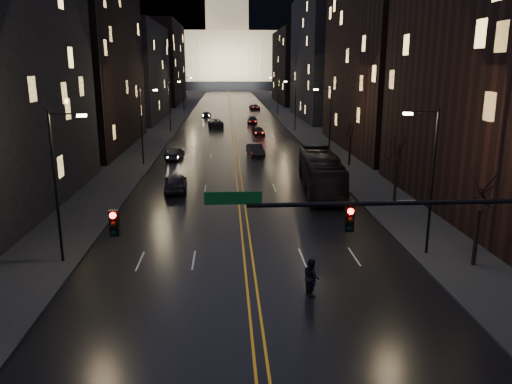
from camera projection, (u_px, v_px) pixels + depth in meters
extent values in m
plane|color=black|center=(259.00, 350.00, 20.53)|extent=(900.00, 900.00, 0.00)
cube|color=black|center=(230.00, 106.00, 146.32)|extent=(20.00, 320.00, 0.02)
cube|color=black|center=(182.00, 106.00, 145.49)|extent=(8.00, 320.00, 0.16)
cube|color=black|center=(278.00, 105.00, 147.11)|extent=(8.00, 320.00, 0.16)
cube|color=orange|center=(230.00, 106.00, 146.31)|extent=(0.62, 320.00, 0.01)
cube|color=black|center=(80.00, 46.00, 68.13)|extent=(12.00, 30.00, 28.00)
cube|color=black|center=(132.00, 72.00, 105.88)|extent=(12.00, 34.00, 20.00)
cube|color=black|center=(160.00, 64.00, 151.83)|extent=(12.00, 40.00, 24.00)
cube|color=black|center=(394.00, 6.00, 65.45)|extent=(12.00, 30.00, 38.00)
cube|color=black|center=(328.00, 58.00, 107.57)|extent=(12.00, 34.00, 26.00)
cube|color=black|center=(297.00, 67.00, 154.51)|extent=(12.00, 40.00, 22.00)
cube|color=black|center=(228.00, 84.00, 261.94)|extent=(90.00, 50.00, 4.00)
cube|color=#FFD593|center=(228.00, 57.00, 258.50)|extent=(80.00, 36.00, 24.00)
cylinder|color=beige|center=(227.00, 16.00, 253.59)|extent=(22.00, 22.00, 16.00)
cylinder|color=black|center=(401.00, 203.00, 19.32)|extent=(12.00, 0.18, 0.18)
cube|color=black|center=(114.00, 223.00, 18.83)|extent=(0.35, 0.30, 1.00)
cube|color=black|center=(349.00, 219.00, 19.35)|extent=(0.35, 0.30, 1.00)
sphere|color=#FF0705|center=(113.00, 215.00, 18.57)|extent=(0.24, 0.24, 0.24)
sphere|color=#FF0705|center=(351.00, 211.00, 19.09)|extent=(0.24, 0.24, 0.24)
cube|color=#053F14|center=(233.00, 198.00, 18.87)|extent=(2.20, 0.06, 0.50)
cylinder|color=black|center=(432.00, 184.00, 29.73)|extent=(0.16, 0.16, 9.00)
cylinder|color=black|center=(423.00, 112.00, 28.62)|extent=(1.80, 0.10, 0.10)
cube|color=#F8D295|center=(408.00, 114.00, 28.60)|extent=(0.50, 0.25, 0.15)
cylinder|color=black|center=(56.00, 190.00, 28.46)|extent=(0.16, 0.16, 9.00)
cylinder|color=black|center=(65.00, 114.00, 27.46)|extent=(1.80, 0.10, 0.10)
cube|color=#F8D295|center=(82.00, 115.00, 27.53)|extent=(0.50, 0.25, 0.15)
cylinder|color=black|center=(330.00, 126.00, 58.76)|extent=(0.16, 0.16, 9.00)
cylinder|color=black|center=(324.00, 89.00, 57.65)|extent=(1.80, 0.10, 0.10)
cube|color=#F8D295|center=(316.00, 90.00, 57.63)|extent=(0.50, 0.25, 0.15)
cylinder|color=black|center=(141.00, 127.00, 57.49)|extent=(0.16, 0.16, 9.00)
cylinder|color=black|center=(147.00, 89.00, 56.49)|extent=(1.80, 0.10, 0.10)
cube|color=#F8D295|center=(155.00, 90.00, 56.56)|extent=(0.50, 0.25, 0.15)
cylinder|color=black|center=(295.00, 106.00, 87.79)|extent=(0.16, 0.16, 9.00)
cylinder|color=black|center=(291.00, 81.00, 86.68)|extent=(1.80, 0.10, 0.10)
cube|color=#F8D295|center=(286.00, 82.00, 86.66)|extent=(0.50, 0.25, 0.15)
cylinder|color=black|center=(170.00, 107.00, 86.52)|extent=(0.16, 0.16, 9.00)
cylinder|color=black|center=(174.00, 81.00, 85.52)|extent=(1.80, 0.10, 0.10)
cube|color=#F8D295|center=(179.00, 82.00, 85.59)|extent=(0.50, 0.25, 0.15)
cylinder|color=black|center=(278.00, 96.00, 116.82)|extent=(0.16, 0.16, 9.00)
cylinder|color=black|center=(274.00, 77.00, 115.71)|extent=(1.80, 0.10, 0.10)
cube|color=#F8D295|center=(270.00, 78.00, 115.68)|extent=(0.50, 0.25, 0.15)
cylinder|color=black|center=(184.00, 96.00, 115.55)|extent=(0.16, 0.16, 9.00)
cylinder|color=black|center=(187.00, 77.00, 114.54)|extent=(1.80, 0.10, 0.10)
cube|color=#F8D295|center=(191.00, 78.00, 114.62)|extent=(0.50, 0.25, 0.15)
cylinder|color=black|center=(476.00, 239.00, 28.59)|extent=(0.24, 0.24, 3.50)
cylinder|color=black|center=(395.00, 183.00, 42.14)|extent=(0.24, 0.24, 3.50)
cylinder|color=black|center=(350.00, 152.00, 57.62)|extent=(0.24, 0.24, 3.50)
imported|color=black|center=(321.00, 173.00, 45.81)|extent=(3.96, 13.21, 3.63)
imported|color=black|center=(175.00, 182.00, 46.27)|extent=(2.36, 5.18, 1.72)
imported|color=black|center=(174.00, 154.00, 61.91)|extent=(2.01, 4.70, 1.51)
imported|color=black|center=(216.00, 123.00, 94.84)|extent=(3.20, 6.11, 1.64)
imported|color=black|center=(206.00, 115.00, 112.68)|extent=(2.18, 4.69, 1.33)
imported|color=black|center=(255.00, 150.00, 64.24)|extent=(2.28, 5.05, 1.61)
imported|color=black|center=(258.00, 131.00, 83.33)|extent=(2.19, 4.66, 1.54)
imported|color=black|center=(252.00, 121.00, 99.95)|extent=(2.24, 5.04, 1.44)
imported|color=black|center=(255.00, 107.00, 132.94)|extent=(2.82, 5.30, 1.42)
imported|color=black|center=(312.00, 278.00, 25.32)|extent=(0.64, 0.77, 1.81)
imported|color=black|center=(311.00, 277.00, 25.30)|extent=(0.70, 1.03, 1.94)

